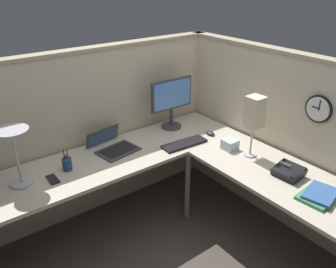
{
  "coord_description": "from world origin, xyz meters",
  "views": [
    {
      "loc": [
        -1.63,
        -1.89,
        2.19
      ],
      "look_at": [
        -0.04,
        0.19,
        0.93
      ],
      "focal_mm": 37.35,
      "sensor_mm": 36.0,
      "label": 1
    }
  ],
  "objects": [
    {
      "name": "tissue_box",
      "position": [
        0.46,
        -0.04,
        0.78
      ],
      "size": [
        0.12,
        0.12,
        0.09
      ],
      "primitive_type": "cube",
      "color": "silver",
      "rests_on": "desk"
    },
    {
      "name": "cubicle_wall_right",
      "position": [
        0.87,
        -0.27,
        0.79
      ],
      "size": [
        0.12,
        2.37,
        1.58
      ],
      "color": "beige",
      "rests_on": "ground"
    },
    {
      "name": "desk_lamp_dome",
      "position": [
        -1.17,
        0.51,
        1.09
      ],
      "size": [
        0.24,
        0.24,
        0.44
      ],
      "color": "#B7BABF",
      "rests_on": "desk"
    },
    {
      "name": "book_stack",
      "position": [
        0.43,
        -0.93,
        0.75
      ],
      "size": [
        0.31,
        0.25,
        0.04
      ],
      "color": "#3F7F4C",
      "rests_on": "desk"
    },
    {
      "name": "wall_clock",
      "position": [
        0.82,
        -0.6,
        1.2
      ],
      "size": [
        0.04,
        0.22,
        0.22
      ],
      "color": "black"
    },
    {
      "name": "office_phone",
      "position": [
        0.5,
        -0.63,
        0.77
      ],
      "size": [
        0.2,
        0.22,
        0.11
      ],
      "color": "black",
      "rests_on": "desk"
    },
    {
      "name": "keyboard",
      "position": [
        0.2,
        0.26,
        0.74
      ],
      "size": [
        0.44,
        0.17,
        0.02
      ],
      "primitive_type": "cube",
      "rotation": [
        0.0,
        0.0,
        -0.06
      ],
      "color": "black",
      "rests_on": "desk"
    },
    {
      "name": "monitor",
      "position": [
        0.34,
        0.64,
        1.02
      ],
      "size": [
        0.46,
        0.2,
        0.5
      ],
      "color": "#38383D",
      "rests_on": "desk"
    },
    {
      "name": "laptop",
      "position": [
        -0.36,
        0.61,
        0.75
      ],
      "size": [
        0.39,
        0.43,
        0.22
      ],
      "color": "#38383D",
      "rests_on": "desk"
    },
    {
      "name": "desk",
      "position": [
        -0.15,
        -0.05,
        0.63
      ],
      "size": [
        2.35,
        2.15,
        0.73
      ],
      "color": "beige",
      "rests_on": "ground"
    },
    {
      "name": "cell_phone",
      "position": [
        -0.97,
        0.42,
        0.73
      ],
      "size": [
        0.07,
        0.15,
        0.01
      ],
      "primitive_type": "cube",
      "rotation": [
        0.0,
        0.0,
        -0.03
      ],
      "color": "black",
      "rests_on": "desk"
    },
    {
      "name": "pen_cup",
      "position": [
        -0.82,
        0.49,
        0.78
      ],
      "size": [
        0.08,
        0.08,
        0.18
      ],
      "color": "navy",
      "rests_on": "desk"
    },
    {
      "name": "ground_plane",
      "position": [
        0.0,
        0.0,
        0.0
      ],
      "size": [
        6.8,
        6.8,
        0.0
      ],
      "primitive_type": "plane",
      "color": "#4C443D"
    },
    {
      "name": "computer_mouse",
      "position": [
        0.53,
        0.27,
        0.75
      ],
      "size": [
        0.06,
        0.1,
        0.03
      ],
      "primitive_type": "ellipsoid",
      "color": "#232326",
      "rests_on": "desk"
    },
    {
      "name": "desk_lamp_paper",
      "position": [
        0.52,
        -0.23,
        1.11
      ],
      "size": [
        0.13,
        0.13,
        0.53
      ],
      "color": "#B7BABF",
      "rests_on": "desk"
    },
    {
      "name": "cubicle_wall_back",
      "position": [
        -0.36,
        0.87,
        0.79
      ],
      "size": [
        2.57,
        0.12,
        1.58
      ],
      "color": "beige",
      "rests_on": "ground"
    }
  ]
}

